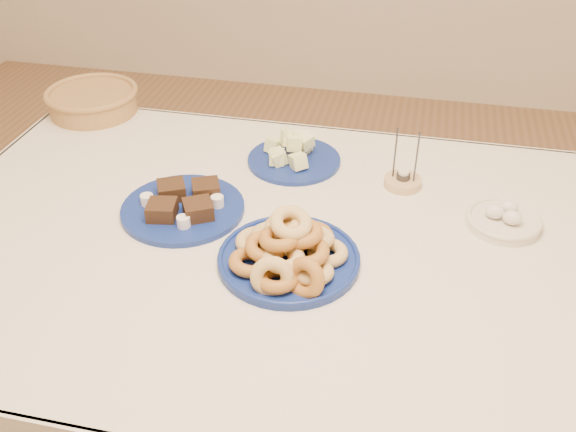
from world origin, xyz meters
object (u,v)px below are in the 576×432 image
object	(u,v)px
melon_plate	(294,153)
brownie_plate	(183,206)
candle_holder	(403,181)
dining_table	(293,278)
donut_platter	(289,251)
wicker_basket	(93,100)
egg_bowl	(504,219)

from	to	relation	value
melon_plate	brownie_plate	world-z (taller)	melon_plate
melon_plate	candle_holder	size ratio (longest dim) A/B	1.67
melon_plate	candle_holder	world-z (taller)	candle_holder
dining_table	donut_platter	distance (m)	0.16
donut_platter	wicker_basket	bearing A→B (deg)	141.37
egg_bowl	melon_plate	bearing A→B (deg)	160.87
wicker_basket	dining_table	bearing A→B (deg)	-34.76
melon_plate	donut_platter	bearing A→B (deg)	-79.12
egg_bowl	dining_table	bearing A→B (deg)	-160.77
dining_table	wicker_basket	bearing A→B (deg)	145.24
melon_plate	brownie_plate	bearing A→B (deg)	-125.38
candle_holder	egg_bowl	world-z (taller)	candle_holder
dining_table	candle_holder	bearing A→B (deg)	52.13
donut_platter	melon_plate	size ratio (longest dim) A/B	1.20
donut_platter	egg_bowl	size ratio (longest dim) A/B	1.57
dining_table	melon_plate	size ratio (longest dim) A/B	6.65
donut_platter	brownie_plate	distance (m)	0.31
donut_platter	candle_holder	world-z (taller)	candle_holder
dining_table	donut_platter	bearing A→B (deg)	-83.67
donut_platter	wicker_basket	world-z (taller)	donut_platter
dining_table	brownie_plate	bearing A→B (deg)	168.47
dining_table	melon_plate	world-z (taller)	melon_plate
donut_platter	brownie_plate	bearing A→B (deg)	153.79
donut_platter	candle_holder	size ratio (longest dim) A/B	2.01
wicker_basket	candle_holder	world-z (taller)	candle_holder
brownie_plate	candle_holder	xyz separation A→B (m)	(0.49, 0.22, -0.00)
wicker_basket	egg_bowl	size ratio (longest dim) A/B	1.79
dining_table	candle_holder	size ratio (longest dim) A/B	11.11
brownie_plate	wicker_basket	distance (m)	0.63
wicker_basket	egg_bowl	distance (m)	1.22
dining_table	brownie_plate	xyz separation A→B (m)	(-0.27, 0.06, 0.12)
melon_plate	brownie_plate	distance (m)	0.35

